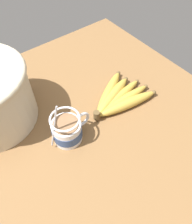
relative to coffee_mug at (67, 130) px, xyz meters
The scene contains 3 objects.
table 7.15cm from the coffee_mug, 45.96° to the right, with size 98.24×98.24×3.73cm.
coffee_mug is the anchor object (origin of this frame).
banana_bunch 21.51cm from the coffee_mug, ahead, with size 23.63×17.95×4.03cm.
Camera 1 is at (-17.26, -29.10, 60.18)cm, focal length 35.00 mm.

